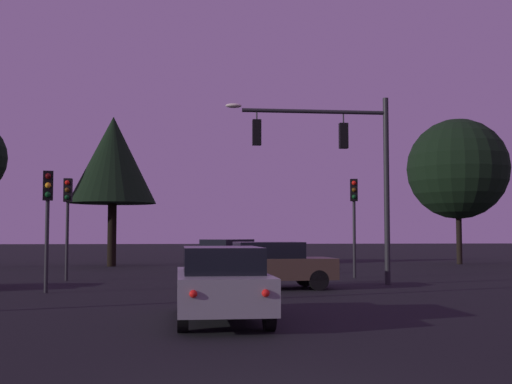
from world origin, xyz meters
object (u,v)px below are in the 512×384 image
traffic_signal_mast_arm (341,156)px  car_far_lane (229,255)px  tree_left_far (458,169)px  car_nearside_lane (221,282)px  traffic_light_corner_left (354,207)px  traffic_light_corner_right (48,206)px  car_crossing_left (272,264)px  tree_center_horizon (113,160)px  traffic_light_median (68,208)px

traffic_signal_mast_arm → car_far_lane: 9.83m
tree_left_far → car_nearside_lane: bearing=-122.2°
traffic_light_corner_left → car_far_lane: size_ratio=0.94×
traffic_light_corner_left → car_nearside_lane: bearing=-115.3°
traffic_light_corner_left → car_far_lane: (-4.82, 5.00, -2.06)m
traffic_light_corner_left → traffic_light_corner_right: size_ratio=1.08×
traffic_signal_mast_arm → traffic_light_corner_left: (1.29, 3.37, -1.69)m
traffic_light_corner_left → car_crossing_left: 6.56m
car_nearside_lane → car_far_lane: same height
traffic_light_corner_right → car_crossing_left: (6.97, 0.77, -1.85)m
traffic_light_corner_left → car_nearside_lane: size_ratio=0.88×
tree_center_horizon → traffic_light_median: bearing=-91.8°
traffic_light_corner_left → tree_center_horizon: size_ratio=0.48×
car_crossing_left → traffic_light_corner_left: bearing=50.7°
tree_center_horizon → car_far_lane: bearing=-42.5°
traffic_signal_mast_arm → traffic_light_corner_right: (-9.63, -2.22, -1.90)m
traffic_signal_mast_arm → traffic_light_median: 10.58m
traffic_light_corner_left → car_far_lane: traffic_light_corner_left is taller
traffic_signal_mast_arm → tree_left_far: size_ratio=0.77×
traffic_light_median → car_nearside_lane: traffic_light_median is taller
traffic_light_corner_right → tree_left_far: tree_left_far is taller
car_far_lane → traffic_light_corner_left: bearing=-46.1°
car_crossing_left → car_far_lane: 9.86m
traffic_signal_mast_arm → car_nearside_lane: traffic_signal_mast_arm is taller
traffic_light_corner_left → car_far_lane: bearing=133.9°
traffic_light_corner_right → car_nearside_lane: size_ratio=0.82×
traffic_light_corner_right → car_far_lane: traffic_light_corner_right is taller
traffic_light_median → car_nearside_lane: (5.38, -12.09, -1.99)m
car_nearside_lane → tree_center_horizon: size_ratio=0.55×
traffic_light_corner_left → car_nearside_lane: 13.98m
traffic_light_corner_left → tree_center_horizon: (-10.94, 10.60, 2.99)m
car_far_lane → car_crossing_left: bearing=-84.9°
traffic_light_median → car_far_lane: (6.47, 5.42, -1.99)m
car_crossing_left → tree_center_horizon: tree_center_horizon is taller
traffic_signal_mast_arm → traffic_light_median: bearing=163.5°
traffic_signal_mast_arm → car_crossing_left: traffic_signal_mast_arm is taller
car_crossing_left → traffic_signal_mast_arm: bearing=28.6°
traffic_light_median → car_nearside_lane: size_ratio=0.86×
car_far_lane → tree_center_horizon: bearing=137.5°
car_crossing_left → tree_left_far: 21.26m
car_nearside_lane → traffic_light_corner_left: bearing=64.7°
car_nearside_lane → tree_center_horizon: bearing=102.3°
car_crossing_left → tree_center_horizon: 17.67m
traffic_light_corner_right → car_far_lane: (6.09, 10.59, -1.85)m
car_far_lane → tree_center_horizon: (-6.12, 5.60, 5.05)m
traffic_light_corner_right → traffic_light_corner_left: bearing=27.1°
traffic_signal_mast_arm → tree_left_far: 17.98m
traffic_light_corner_right → tree_center_horizon: tree_center_horizon is taller
car_nearside_lane → car_far_lane: 17.54m
traffic_light_corner_left → traffic_light_corner_right: 12.26m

